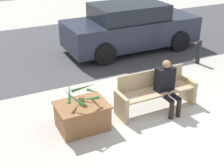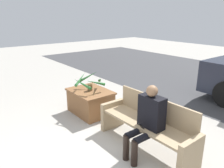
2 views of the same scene
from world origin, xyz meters
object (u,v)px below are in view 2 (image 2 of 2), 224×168
(bench, at_px, (147,124))
(planter_box, at_px, (90,101))
(potted_plant, at_px, (89,81))
(person_seated, at_px, (148,118))

(bench, relative_size, planter_box, 1.82)
(bench, xyz_separation_m, potted_plant, (-1.78, -0.04, 0.36))
(planter_box, distance_m, potted_plant, 0.49)
(person_seated, bearing_deg, potted_plant, 175.64)
(person_seated, distance_m, potted_plant, 1.95)
(planter_box, bearing_deg, potted_plant, -79.77)
(bench, relative_size, potted_plant, 2.63)
(bench, bearing_deg, planter_box, -179.11)
(potted_plant, bearing_deg, planter_box, 100.23)
(bench, distance_m, potted_plant, 1.81)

